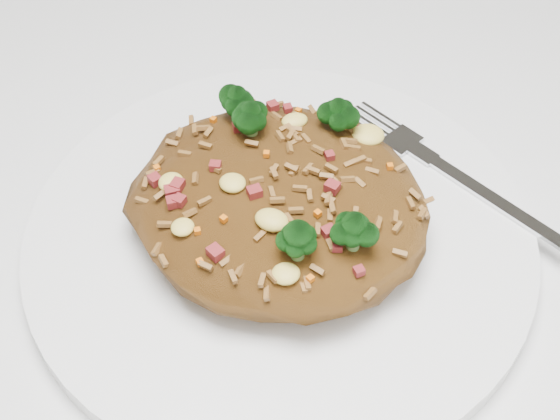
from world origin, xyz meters
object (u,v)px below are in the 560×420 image
at_px(dining_table, 199,311).
at_px(plate, 280,236).
at_px(fried_rice, 281,193).
at_px(fork, 463,180).

distance_m(dining_table, plate, 0.11).
bearing_deg(fried_rice, fork, 41.56).
height_order(dining_table, fork, fork).
bearing_deg(fork, fried_rice, -115.67).
relative_size(fried_rice, fork, 1.07).
bearing_deg(dining_table, plate, 8.44).
relative_size(plate, fork, 1.86).
bearing_deg(plate, dining_table, -171.56).
xyz_separation_m(plate, fried_rice, (0.00, 0.00, 0.04)).
bearing_deg(dining_table, fried_rice, 8.83).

